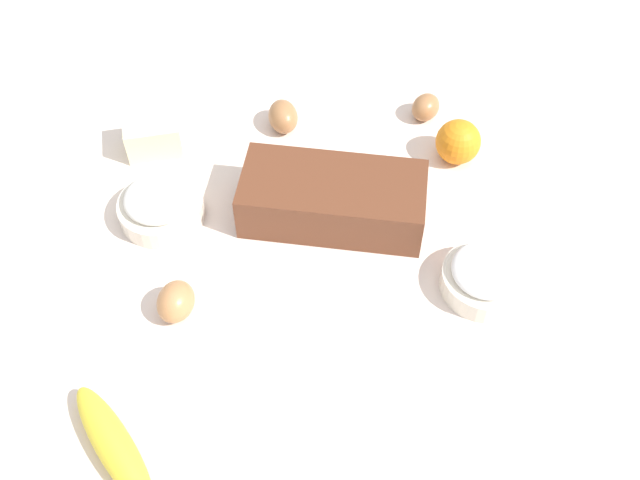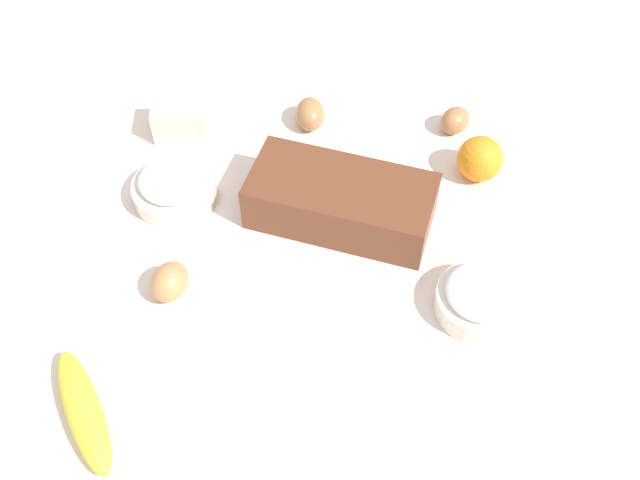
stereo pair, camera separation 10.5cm
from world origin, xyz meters
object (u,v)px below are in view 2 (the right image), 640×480
Objects in this scene: loaf_pan at (341,200)px; butter_block at (180,119)px; orange_fruit at (480,159)px; egg_beside_bowl at (170,282)px; sugar_bowl at (480,298)px; egg_near_butter at (310,114)px; banana at (84,411)px; egg_loose at (455,120)px; flour_bowl at (174,186)px.

butter_block is (-0.29, 0.17, -0.01)m from loaf_pan.
orange_fruit is 1.16× the size of egg_beside_bowl.
sugar_bowl reaches higher than egg_near_butter.
banana is at bearing -91.98° from butter_block.
sugar_bowl is at bearing -86.92° from egg_loose.
orange_fruit is at bearing 30.67° from egg_beside_bowl.
banana is 2.78× the size of egg_near_butter.
egg_beside_bowl is (-0.17, -0.37, 0.00)m from egg_near_butter.
banana is 3.34× the size of egg_loose.
sugar_bowl is 1.93× the size of egg_beside_bowl.
egg_beside_bowl is at bearing -179.43° from sugar_bowl.
flour_bowl is at bearing -171.76° from loaf_pan.
egg_near_butter reaches higher than banana.
orange_fruit reaches higher than egg_beside_bowl.
sugar_bowl is (0.20, -0.15, -0.01)m from loaf_pan.
orange_fruit is 0.53m from egg_beside_bowl.
orange_fruit is at bearing -7.23° from butter_block.
flour_bowl is at bearing 99.61° from egg_beside_bowl.
sugar_bowl is at bearing -20.51° from flour_bowl.
flour_bowl is at bearing -136.71° from egg_near_butter.
loaf_pan is 4.67× the size of egg_beside_bowl.
orange_fruit reaches higher than egg_near_butter.
sugar_bowl reaches higher than banana.
egg_loose is (0.18, 0.22, -0.02)m from loaf_pan.
loaf_pan is 0.34m from butter_block.
egg_near_butter is (-0.07, 0.21, -0.02)m from loaf_pan.
butter_block reaches higher than egg_loose.
egg_near_butter is (0.22, 0.04, -0.00)m from butter_block.
egg_beside_bowl is at bearing -81.43° from butter_block.
flour_bowl is 1.07× the size of sugar_bowl.
egg_loose is (-0.03, 0.10, -0.01)m from orange_fruit.
butter_block is at bearing 161.45° from loaf_pan.
flour_bowl reaches higher than sugar_bowl.
banana is at bearing -117.40° from loaf_pan.
sugar_bowl is at bearing 0.57° from egg_beside_bowl.
loaf_pan is at bearing 49.80° from banana.
loaf_pan is at bearing -31.36° from butter_block.
orange_fruit reaches higher than egg_loose.
egg_loose is at bearing 107.96° from orange_fruit.
orange_fruit is 0.51m from butter_block.
butter_block is (-0.50, 0.06, -0.01)m from orange_fruit.
loaf_pan is 3.35× the size of butter_block.
egg_beside_bowl reaches higher than egg_loose.
butter_block is at bearing 98.57° from egg_beside_bowl.
loaf_pan is 2.27× the size of flour_bowl.
egg_near_butter is at bearing -178.80° from egg_loose.
butter_block is 1.32× the size of egg_near_butter.
sugar_bowl is 0.37m from egg_loose.
banana is at bearing -112.70° from egg_near_butter.
orange_fruit is (0.52, 0.47, 0.02)m from banana.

